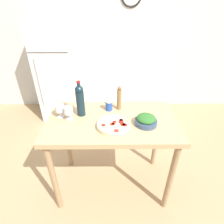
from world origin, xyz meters
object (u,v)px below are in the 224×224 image
Objects in this scene: pepper_mill at (119,98)px; homemade_pizza at (114,125)px; salad_bowl at (146,120)px; salt_canister at (109,105)px; wine_glass_near at (68,111)px; wine_glass_far at (60,109)px; wine_bottle at (80,100)px; refrigerator at (58,71)px.

pepper_mill is 0.34m from homemade_pizza.
pepper_mill is 0.83× the size of homemade_pizza.
salt_canister is at bearing 142.12° from salad_bowl.
wine_glass_near is 0.72m from salad_bowl.
wine_glass_near reaches higher than salad_bowl.
pepper_mill is at bearing 14.55° from wine_glass_far.
homemade_pizza is at bearing -81.39° from salt_canister.
salt_canister reaches higher than homemade_pizza.
wine_bottle reaches higher than homemade_pizza.
wine_glass_near is 0.66× the size of salad_bowl.
salt_canister is (0.38, 0.17, -0.04)m from wine_glass_near.
salad_bowl is 0.43m from salt_canister.
refrigerator is at bearing 125.51° from pepper_mill.
refrigerator is at bearing 108.53° from wine_glass_near.
wine_bottle is at bearing -67.25° from refrigerator.
wine_glass_far is at bearing -169.77° from wine_bottle.
refrigerator is 16.39× the size of salt_canister.
wine_glass_near is at bearing -158.48° from pepper_mill.
salad_bowl is 1.89× the size of salt_canister.
salad_bowl is (0.23, -0.28, -0.08)m from pepper_mill.
refrigerator is 8.69× the size of salad_bowl.
wine_glass_far is (-0.09, 0.04, 0.00)m from wine_glass_near.
homemade_pizza is at bearing -32.72° from wine_bottle.
wine_bottle is 0.21m from wine_glass_far.
wine_glass_near is 0.43× the size of homemade_pizza.
wine_glass_far is 0.59m from pepper_mill.
salt_canister is at bearing 24.08° from wine_glass_near.
refrigerator is at bearing 105.97° from wine_glass_far.
wine_bottle reaches higher than pepper_mill.
refrigerator is at bearing 112.75° from wine_bottle.
refrigerator is at bearing 122.26° from salt_canister.
refrigerator reaches higher than wine_glass_near.
pepper_mill is (0.48, 0.19, 0.03)m from wine_glass_near.
wine_glass_near reaches higher than salt_canister.
salad_bowl is 0.30m from homemade_pizza.
wine_bottle is 0.15m from wine_glass_near.
refrigerator is 2.01m from homemade_pizza.
wine_bottle is 0.31m from salt_canister.
wine_bottle is at bearing 36.10° from wine_glass_near.
wine_bottle is 3.31× the size of salt_canister.
wine_bottle is at bearing -161.35° from salt_canister.
pepper_mill is at bearing 129.28° from salad_bowl.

